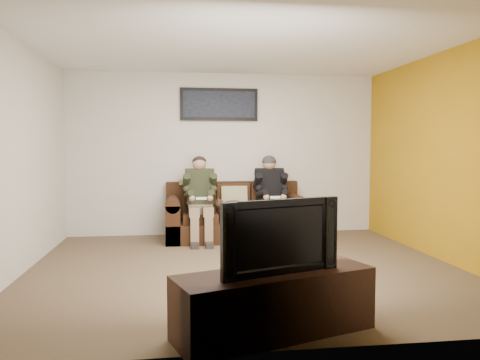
{
  "coord_description": "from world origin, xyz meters",
  "views": [
    {
      "loc": [
        -0.79,
        -5.33,
        1.41
      ],
      "look_at": [
        0.11,
        1.2,
        0.95
      ],
      "focal_mm": 35.0,
      "sensor_mm": 36.0,
      "label": 1
    }
  ],
  "objects": [
    {
      "name": "person_right",
      "position": [
        0.65,
        1.65,
        0.72
      ],
      "size": [
        0.51,
        0.86,
        1.29
      ],
      "color": "black",
      "rests_on": "sofa"
    },
    {
      "name": "wall_left",
      "position": [
        -2.5,
        0.0,
        1.3
      ],
      "size": [
        0.0,
        4.5,
        4.5
      ],
      "primitive_type": "plane",
      "rotation": [
        1.57,
        0.0,
        1.57
      ],
      "color": "beige",
      "rests_on": "ground"
    },
    {
      "name": "floor",
      "position": [
        0.0,
        0.0,
        0.0
      ],
      "size": [
        5.0,
        5.0,
        0.0
      ],
      "primitive_type": "plane",
      "color": "brown",
      "rests_on": "ground"
    },
    {
      "name": "wall_front",
      "position": [
        0.0,
        -2.25,
        1.3
      ],
      "size": [
        5.0,
        0.0,
        5.0
      ],
      "primitive_type": "plane",
      "rotation": [
        -1.57,
        0.0,
        0.0
      ],
      "color": "beige",
      "rests_on": "ground"
    },
    {
      "name": "wall_back",
      "position": [
        0.0,
        2.25,
        1.3
      ],
      "size": [
        5.0,
        0.0,
        5.0
      ],
      "primitive_type": "plane",
      "rotation": [
        1.57,
        0.0,
        0.0
      ],
      "color": "beige",
      "rests_on": "ground"
    },
    {
      "name": "ceiling",
      "position": [
        0.0,
        0.0,
        2.6
      ],
      "size": [
        5.0,
        5.0,
        0.0
      ],
      "primitive_type": "plane",
      "rotation": [
        3.14,
        0.0,
        0.0
      ],
      "color": "silver",
      "rests_on": "ground"
    },
    {
      "name": "throw_pillow",
      "position": [
        0.11,
        1.86,
        0.61
      ],
      "size": [
        0.4,
        0.19,
        0.4
      ],
      "primitive_type": "cube",
      "rotation": [
        -0.21,
        0.0,
        0.0
      ],
      "color": "tan",
      "rests_on": "sofa"
    },
    {
      "name": "throw_blanket",
      "position": [
        -0.53,
        2.09,
        0.86
      ],
      "size": [
        0.43,
        0.21,
        0.08
      ],
      "primitive_type": "cube",
      "color": "tan",
      "rests_on": "sofa"
    },
    {
      "name": "sofa",
      "position": [
        0.11,
        1.83,
        0.33
      ],
      "size": [
        2.11,
        0.91,
        0.86
      ],
      "color": "black",
      "rests_on": "ground"
    },
    {
      "name": "tv_stand",
      "position": [
        -0.06,
        -1.95,
        0.24
      ],
      "size": [
        1.61,
        0.95,
        0.48
      ],
      "primitive_type": "cube",
      "rotation": [
        0.0,
        0.0,
        0.32
      ],
      "color": "black",
      "rests_on": "ground"
    },
    {
      "name": "framed_poster",
      "position": [
        -0.09,
        2.22,
        2.1
      ],
      "size": [
        1.25,
        0.05,
        0.52
      ],
      "color": "black",
      "rests_on": "wall_back"
    },
    {
      "name": "accent_wall_right",
      "position": [
        2.49,
        0.0,
        1.3
      ],
      "size": [
        0.0,
        4.5,
        4.5
      ],
      "primitive_type": "plane",
      "rotation": [
        1.57,
        0.0,
        -1.57
      ],
      "color": "#B48112",
      "rests_on": "ground"
    },
    {
      "name": "person_left",
      "position": [
        -0.44,
        1.65,
        0.71
      ],
      "size": [
        0.51,
        0.87,
        1.28
      ],
      "color": "#8C7357",
      "rests_on": "sofa"
    },
    {
      "name": "television",
      "position": [
        -0.06,
        -1.95,
        0.76
      ],
      "size": [
        0.95,
        0.42,
        0.55
      ],
      "primitive_type": "imported",
      "rotation": [
        0.0,
        0.0,
        0.32
      ],
      "color": "black",
      "rests_on": "tv_stand"
    },
    {
      "name": "wall_right",
      "position": [
        2.5,
        0.0,
        1.3
      ],
      "size": [
        0.0,
        4.5,
        4.5
      ],
      "primitive_type": "plane",
      "rotation": [
        1.57,
        0.0,
        -1.57
      ],
      "color": "beige",
      "rests_on": "ground"
    },
    {
      "name": "cat",
      "position": [
        0.05,
        1.64,
        0.52
      ],
      "size": [
        0.66,
        0.26,
        0.24
      ],
      "color": "#47301C",
      "rests_on": "sofa"
    }
  ]
}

